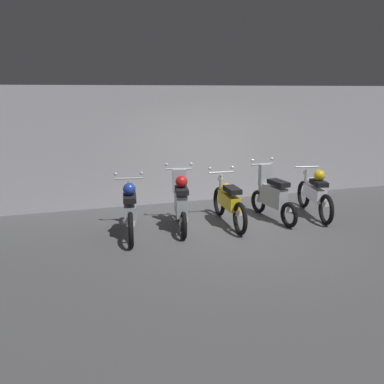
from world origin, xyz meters
TOP-DOWN VIEW (x-y plane):
  - ground_plane at (0.00, 0.00)m, footprint 80.00×80.00m
  - back_wall at (0.00, 2.74)m, footprint 16.00×0.30m
  - motorbike_slot_0 at (-2.08, 0.54)m, footprint 0.59×1.94m
  - motorbike_slot_1 at (-1.03, 0.61)m, footprint 0.58×1.67m
  - motorbike_slot_2 at (0.00, 0.60)m, footprint 0.59×1.95m
  - motorbike_slot_3 at (1.03, 0.64)m, footprint 0.59×1.68m
  - motorbike_slot_4 at (2.08, 0.62)m, footprint 0.61×1.93m

SIDE VIEW (x-z plane):
  - ground_plane at x=0.00m, z-range 0.00..0.00m
  - motorbike_slot_2 at x=0.00m, z-range -0.08..1.07m
  - motorbike_slot_4 at x=2.08m, z-range -0.02..1.07m
  - motorbike_slot_3 at x=1.03m, z-range -0.12..1.17m
  - motorbike_slot_0 at x=-2.08m, z-range -0.05..1.10m
  - motorbike_slot_1 at x=-1.03m, z-range -0.08..1.21m
  - back_wall at x=0.00m, z-range 0.00..2.87m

